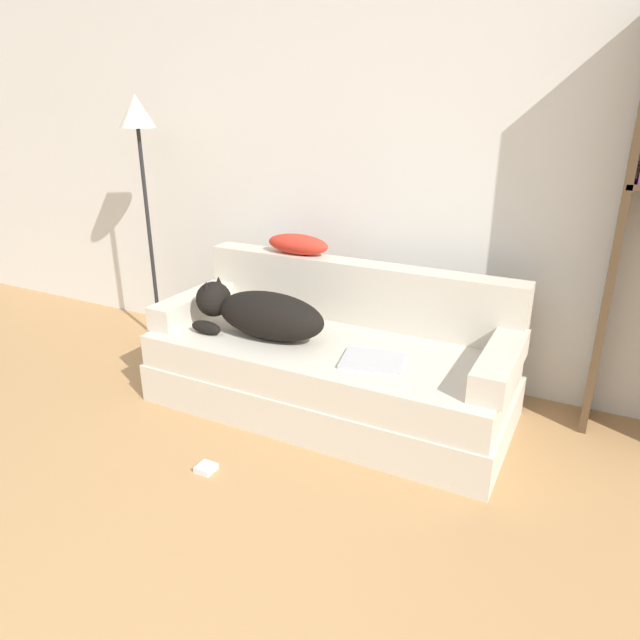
# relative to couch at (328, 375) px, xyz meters

# --- Properties ---
(wall_back) EXTENTS (7.95, 0.06, 2.70)m
(wall_back) POSITION_rel_couch_xyz_m (0.17, 0.65, 1.16)
(wall_back) COLOR silver
(wall_back) RESTS_ON ground_plane
(couch) EXTENTS (1.86, 0.82, 0.38)m
(couch) POSITION_rel_couch_xyz_m (0.00, 0.00, 0.00)
(couch) COLOR beige
(couch) RESTS_ON ground_plane
(couch_backrest) EXTENTS (1.82, 0.15, 0.34)m
(couch_backrest) POSITION_rel_couch_xyz_m (0.00, 0.34, 0.36)
(couch_backrest) COLOR beige
(couch_backrest) RESTS_ON couch
(couch_arm_left) EXTENTS (0.15, 0.63, 0.13)m
(couch_arm_left) POSITION_rel_couch_xyz_m (-0.86, -0.01, 0.26)
(couch_arm_left) COLOR beige
(couch_arm_left) RESTS_ON couch
(couch_arm_right) EXTENTS (0.15, 0.63, 0.13)m
(couch_arm_right) POSITION_rel_couch_xyz_m (0.86, -0.01, 0.26)
(couch_arm_right) COLOR beige
(couch_arm_right) RESTS_ON couch
(dog) EXTENTS (0.76, 0.27, 0.27)m
(dog) POSITION_rel_couch_xyz_m (-0.35, -0.10, 0.32)
(dog) COLOR black
(dog) RESTS_ON couch
(laptop) EXTENTS (0.33, 0.28, 0.02)m
(laptop) POSITION_rel_couch_xyz_m (0.30, -0.13, 0.20)
(laptop) COLOR #B7B7BC
(laptop) RESTS_ON couch
(throw_pillow) EXTENTS (0.38, 0.15, 0.11)m
(throw_pillow) POSITION_rel_couch_xyz_m (-0.37, 0.35, 0.59)
(throw_pillow) COLOR red
(throw_pillow) RESTS_ON couch_backrest
(floor_lamp) EXTENTS (0.23, 0.23, 1.57)m
(floor_lamp) POSITION_rel_couch_xyz_m (-1.43, 0.28, 1.06)
(floor_lamp) COLOR #232326
(floor_lamp) RESTS_ON ground_plane
(power_adapter) EXTENTS (0.08, 0.08, 0.03)m
(power_adapter) POSITION_rel_couch_xyz_m (-0.22, -0.76, -0.17)
(power_adapter) COLOR silver
(power_adapter) RESTS_ON ground_plane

